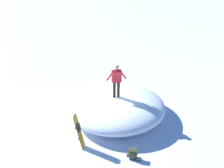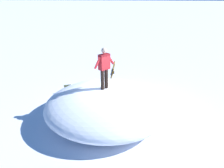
% 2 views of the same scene
% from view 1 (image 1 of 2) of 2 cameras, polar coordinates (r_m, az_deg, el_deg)
% --- Properties ---
extents(ground, '(240.00, 240.00, 0.00)m').
position_cam_1_polar(ground, '(11.21, -2.33, -8.74)').
color(ground, white).
extents(snow_mound, '(5.23, 5.15, 1.21)m').
position_cam_1_polar(snow_mound, '(11.06, 1.13, -5.54)').
color(snow_mound, white).
rests_on(snow_mound, ground).
extents(snowboarder_standing, '(0.80, 0.71, 1.61)m').
position_cam_1_polar(snowboarder_standing, '(10.18, 1.17, 1.23)').
color(snowboarder_standing, black).
rests_on(snowboarder_standing, snow_mound).
extents(snowboard_primary_upright, '(0.36, 0.41, 1.56)m').
position_cam_1_polar(snowboard_primary_upright, '(9.04, -8.63, -11.88)').
color(snowboard_primary_upright, orange).
rests_on(snowboard_primary_upright, ground).
extents(backpack_near, '(0.43, 0.61, 0.45)m').
position_cam_1_polar(backpack_near, '(8.82, 5.23, -17.57)').
color(backpack_near, '#383D23').
rests_on(backpack_near, ground).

